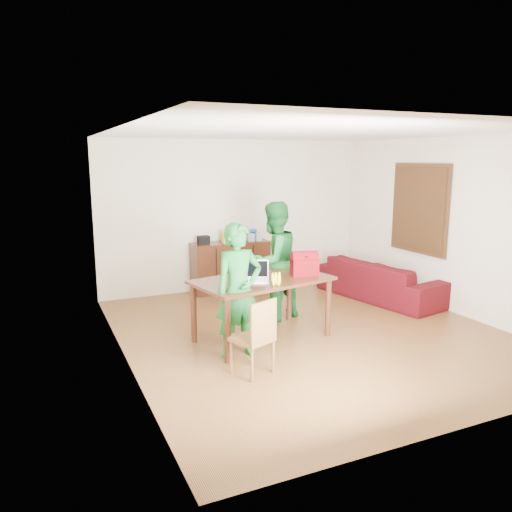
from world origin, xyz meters
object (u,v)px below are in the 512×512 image
table (262,287)px  chair (253,352)px  laptop (255,278)px  red_bag (304,266)px  person_near (239,291)px  person_far (274,261)px  sofa (380,280)px  bottle (277,277)px

table → chair: size_ratio=2.20×
chair → laptop: 1.13m
table → red_bag: size_ratio=5.43×
person_near → person_far: size_ratio=0.93×
laptop → person_near: bearing=-113.6°
person_near → person_far: bearing=43.8°
sofa → table: bearing=98.5°
table → person_near: size_ratio=1.17×
table → person_far: person_far is taller
red_bag → sofa: 2.38m
table → red_bag: bearing=-15.9°
person_near → table: bearing=35.4°
table → laptop: (-0.15, -0.10, 0.15)m
red_bag → bottle: bearing=-139.9°
chair → laptop: laptop is taller
person_far → bottle: bearing=46.6°
table → chair: (-0.56, -0.95, -0.46)m
laptop → sofa: size_ratio=0.19×
table → red_bag: 0.65m
chair → person_far: 2.07m
chair → bottle: 1.09m
person_near → red_bag: size_ratio=4.63×
person_near → bottle: size_ratio=9.23×
table → chair: bearing=-131.3°
person_far → bottle: (-0.46, -1.03, 0.03)m
chair → table: bearing=37.7°
laptop → sofa: bearing=44.6°
person_far → sofa: 2.24m
person_near → bottle: bearing=4.4°
red_bag → sofa: size_ratio=0.16×
chair → person_near: bearing=62.2°
person_far → table: bearing=34.7°
table → red_bag: (0.60, -0.05, 0.24)m
laptop → bottle: (0.20, -0.23, 0.04)m
table → bottle: size_ratio=10.82×
person_near → red_bag: 1.17m
chair → red_bag: red_bag is taller
person_near → laptop: (0.35, 0.31, 0.05)m
laptop → bottle: 0.31m
table → sofa: table is taller
person_near → red_bag: person_near is taller
bottle → sofa: bearing=25.8°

